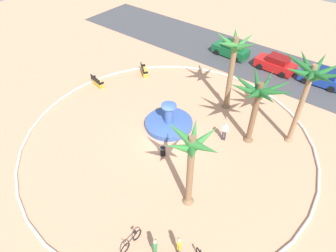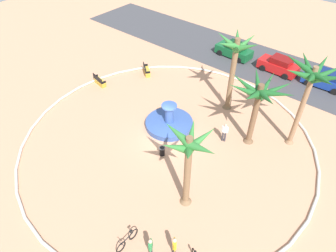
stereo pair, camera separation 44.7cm
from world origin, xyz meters
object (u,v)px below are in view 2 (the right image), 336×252
object	(u,v)px
palm_tree_near_fountain	(189,153)
bench_east	(100,82)
parked_car_second	(279,65)
parked_car_third	(326,79)
palm_tree_by_curb	(235,56)
parked_car_leftmost	(234,50)
palm_tree_far_side	(312,80)
person_cyclist_photo	(151,247)
bench_west	(147,71)
fountain	(169,123)
trash_bin	(162,151)
person_pedestrian_stroll	(225,132)
person_cyclist_helmet	(174,246)
palm_tree_mid_plaza	(259,96)
bicycle_red_frame	(127,240)

from	to	relation	value
palm_tree_near_fountain	bench_east	xyz separation A→B (m)	(-14.66, 5.37, -4.08)
parked_car_second	parked_car_third	size ratio (longest dim) A/B	1.00
palm_tree_near_fountain	palm_tree_by_curb	xyz separation A→B (m)	(-3.23, 10.22, 0.59)
parked_car_second	parked_car_leftmost	bearing A→B (deg)	-179.33
palm_tree_far_side	parked_car_third	bearing A→B (deg)	94.27
person_cyclist_photo	parked_car_third	size ratio (longest dim) A/B	0.40
palm_tree_near_fountain	bench_west	world-z (taller)	palm_tree_near_fountain
bench_west	person_cyclist_photo	bearing A→B (deg)	-46.18
fountain	trash_bin	bearing A→B (deg)	-59.00
palm_tree_far_side	parked_car_second	distance (m)	11.72
parked_car_second	palm_tree_near_fountain	bearing A→B (deg)	-82.62
palm_tree_by_curb	parked_car_second	distance (m)	9.56
palm_tree_by_curb	parked_car_second	bearing A→B (deg)	84.67
palm_tree_by_curb	parked_car_leftmost	bearing A→B (deg)	117.45
parked_car_leftmost	person_pedestrian_stroll	bearing A→B (deg)	-62.39
palm_tree_near_fountain	parked_car_leftmost	bearing A→B (deg)	112.20
bench_east	person_cyclist_helmet	xyz separation A→B (m)	(16.30, -8.55, 0.55)
palm_tree_by_curb	person_cyclist_photo	distance (m)	15.35
palm_tree_by_curb	person_cyclist_photo	bearing A→B (deg)	-74.59
palm_tree_near_fountain	person_cyclist_photo	world-z (taller)	palm_tree_near_fountain
bench_west	palm_tree_mid_plaza	bearing A→B (deg)	-9.56
fountain	palm_tree_by_curb	distance (m)	7.40
palm_tree_far_side	person_pedestrian_stroll	bearing A→B (deg)	-141.92
person_cyclist_photo	parked_car_leftmost	world-z (taller)	parked_car_leftmost
palm_tree_near_fountain	parked_car_third	xyz separation A→B (m)	(2.14, 19.11, -3.64)
fountain	palm_tree_by_curb	size ratio (longest dim) A/B	0.58
palm_tree_by_curb	parked_car_second	xyz separation A→B (m)	(0.80, 8.54, -4.23)
palm_tree_near_fountain	person_cyclist_helmet	xyz separation A→B (m)	(1.64, -3.18, -3.53)
trash_bin	person_cyclist_photo	size ratio (longest dim) A/B	0.45
person_cyclist_photo	bench_east	bearing A→B (deg)	148.51
bicycle_red_frame	person_pedestrian_stroll	bearing A→B (deg)	92.18
trash_bin	bicycle_red_frame	size ratio (longest dim) A/B	0.42
palm_tree_by_curb	bicycle_red_frame	world-z (taller)	palm_tree_by_curb
palm_tree_mid_plaza	person_cyclist_photo	distance (m)	12.11
palm_tree_near_fountain	person_cyclist_helmet	world-z (taller)	palm_tree_near_fountain
palm_tree_near_fountain	person_cyclist_helmet	size ratio (longest dim) A/B	3.68
trash_bin	parked_car_leftmost	xyz separation A→B (m)	(-3.79, 16.55, 0.39)
bench_west	parked_car_third	distance (m)	17.41
palm_tree_mid_plaza	trash_bin	distance (m)	7.91
bench_east	palm_tree_near_fountain	bearing A→B (deg)	-20.12
fountain	bicycle_red_frame	bearing A→B (deg)	-63.01
person_cyclist_helmet	person_pedestrian_stroll	world-z (taller)	person_pedestrian_stroll
bench_east	person_pedestrian_stroll	bearing A→B (deg)	4.16
bench_west	parked_car_third	size ratio (longest dim) A/B	0.39
person_pedestrian_stroll	parked_car_second	world-z (taller)	person_pedestrian_stroll
person_cyclist_photo	palm_tree_mid_plaza	bearing A→B (deg)	91.75
fountain	palm_tree_near_fountain	size ratio (longest dim) A/B	0.66
palm_tree_by_curb	parked_car_second	size ratio (longest dim) A/B	1.67
person_cyclist_helmet	trash_bin	bearing A→B (deg)	135.87
palm_tree_far_side	person_cyclist_photo	size ratio (longest dim) A/B	4.29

